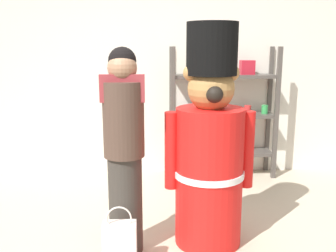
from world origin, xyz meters
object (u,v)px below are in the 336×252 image
at_px(merchandise_shelf, 223,112).
at_px(shopping_bag, 120,246).
at_px(teddy_bear_guard, 210,151).
at_px(person_shopper, 124,148).

height_order(merchandise_shelf, shopping_bag, merchandise_shelf).
height_order(merchandise_shelf, teddy_bear_guard, teddy_bear_guard).
bearing_deg(person_shopper, shopping_bag, -96.27).
distance_m(person_shopper, shopping_bag, 0.72).
bearing_deg(teddy_bear_guard, person_shopper, -170.74).
distance_m(merchandise_shelf, teddy_bear_guard, 1.70).
distance_m(teddy_bear_guard, person_shopper, 0.68).
bearing_deg(merchandise_shelf, person_shopper, -122.34).
bearing_deg(shopping_bag, merchandise_shelf, 60.68).
relative_size(merchandise_shelf, person_shopper, 1.00).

